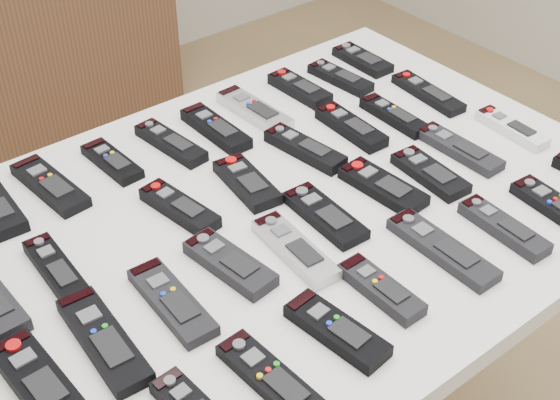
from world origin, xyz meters
TOP-DOWN VIEW (x-y plane):
  - table at (-0.09, -0.01)m, footprint 1.25×0.88m
  - remote_2 at (-0.38, 0.30)m, footprint 0.07×0.19m
  - remote_3 at (-0.26, 0.30)m, footprint 0.06×0.15m
  - remote_4 at (-0.14, 0.28)m, footprint 0.07×0.18m
  - remote_5 at (-0.04, 0.27)m, footprint 0.05×0.18m
  - remote_6 at (0.06, 0.27)m, footprint 0.06×0.19m
  - remote_7 at (0.20, 0.28)m, footprint 0.06×0.16m
  - remote_8 at (0.30, 0.27)m, footprint 0.06×0.16m
  - remote_9 at (0.40, 0.30)m, footprint 0.06×0.15m
  - remote_11 at (-0.47, 0.08)m, footprint 0.05×0.17m
  - remote_12 at (-0.23, 0.09)m, footprint 0.07×0.17m
  - remote_13 at (-0.10, 0.08)m, footprint 0.08×0.16m
  - remote_14 at (0.05, 0.10)m, footprint 0.07×0.18m
  - remote_15 at (0.18, 0.10)m, footprint 0.06×0.17m
  - remote_16 at (0.28, 0.08)m, footprint 0.05×0.17m
  - remote_17 at (0.40, 0.10)m, footprint 0.06×0.19m
  - remote_18 at (-0.59, -0.11)m, footprint 0.07×0.18m
  - remote_19 at (-0.48, -0.10)m, footprint 0.07×0.21m
  - remote_20 at (-0.37, -0.09)m, footprint 0.06×0.19m
  - remote_21 at (-0.25, -0.08)m, footprint 0.08×0.17m
  - remote_22 at (-0.14, -0.11)m, footprint 0.06×0.19m
  - remote_23 at (-0.05, -0.08)m, footprint 0.07×0.17m
  - remote_24 at (0.09, -0.08)m, footprint 0.07×0.17m
  - remote_25 at (0.18, -0.11)m, footprint 0.07×0.16m
  - remote_26 at (0.29, -0.09)m, footprint 0.05×0.18m
  - remote_27 at (0.43, -0.10)m, footprint 0.05×0.16m
  - remote_30 at (-0.34, -0.30)m, footprint 0.06×0.19m
  - remote_31 at (-0.21, -0.29)m, footprint 0.07×0.17m
  - remote_32 at (-0.10, -0.27)m, footprint 0.05×0.15m
  - remote_33 at (0.04, -0.26)m, footprint 0.06×0.21m
  - remote_34 at (0.16, -0.29)m, footprint 0.05×0.17m
  - remote_35 at (0.28, -0.32)m, footprint 0.07×0.18m

SIDE VIEW (x-z plane):
  - table at x=-0.09m, z-range 0.33..1.11m
  - remote_3 at x=-0.26m, z-range 0.78..0.80m
  - remote_17 at x=0.40m, z-range 0.78..0.80m
  - remote_23 at x=-0.05m, z-range 0.78..0.80m
  - remote_9 at x=0.40m, z-range 0.78..0.80m
  - remote_2 at x=-0.38m, z-range 0.78..0.80m
  - remote_8 at x=0.30m, z-range 0.78..0.80m
  - remote_26 at x=0.29m, z-range 0.78..0.80m
  - remote_20 at x=-0.37m, z-range 0.78..0.80m
  - remote_22 at x=-0.14m, z-range 0.78..0.80m
  - remote_25 at x=0.18m, z-range 0.78..0.80m
  - remote_30 at x=-0.34m, z-range 0.78..0.80m
  - remote_27 at x=0.43m, z-range 0.78..0.80m
  - remote_16 at x=0.28m, z-range 0.78..0.80m
  - remote_4 at x=-0.14m, z-range 0.78..0.80m
  - remote_33 at x=0.04m, z-range 0.78..0.80m
  - remote_11 at x=-0.47m, z-range 0.78..0.80m
  - remote_19 at x=-0.48m, z-range 0.78..0.80m
  - remote_35 at x=0.28m, z-range 0.78..0.80m
  - remote_13 at x=-0.10m, z-range 0.78..0.80m
  - remote_24 at x=0.09m, z-range 0.78..0.80m
  - remote_5 at x=-0.04m, z-range 0.78..0.80m
  - remote_7 at x=0.20m, z-range 0.78..0.80m
  - remote_6 at x=0.06m, z-range 0.78..0.80m
  - remote_34 at x=0.16m, z-range 0.78..0.80m
  - remote_32 at x=-0.10m, z-range 0.78..0.80m
  - remote_15 at x=0.18m, z-range 0.78..0.80m
  - remote_31 at x=-0.21m, z-range 0.78..0.80m
  - remote_21 at x=-0.25m, z-range 0.78..0.80m
  - remote_12 at x=-0.23m, z-range 0.78..0.80m
  - remote_14 at x=0.05m, z-range 0.78..0.80m
  - remote_18 at x=-0.59m, z-range 0.78..0.80m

